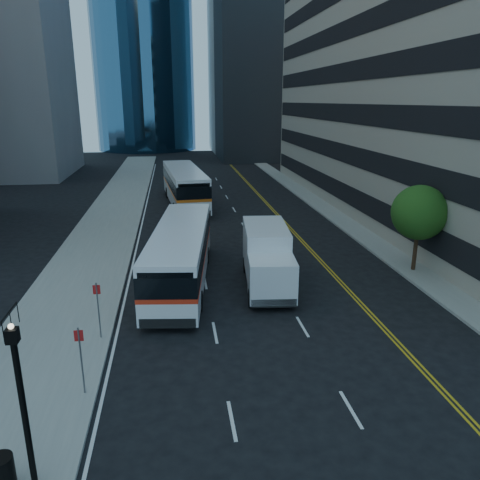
% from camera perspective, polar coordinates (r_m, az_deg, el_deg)
% --- Properties ---
extents(ground, '(160.00, 160.00, 0.00)m').
position_cam_1_polar(ground, '(20.02, 7.77, -13.11)').
color(ground, black).
rests_on(ground, ground).
extents(sidewalk_west, '(5.00, 90.00, 0.15)m').
position_cam_1_polar(sidewalk_west, '(43.14, -15.22, 2.94)').
color(sidewalk_west, gray).
rests_on(sidewalk_west, ground).
extents(sidewalk_east, '(2.00, 90.00, 0.15)m').
position_cam_1_polar(sidewalk_east, '(45.04, 10.25, 3.82)').
color(sidewalk_east, gray).
rests_on(sidewalk_east, ground).
extents(street_tree, '(3.20, 3.20, 5.10)m').
position_cam_1_polar(street_tree, '(29.06, 21.02, 3.13)').
color(street_tree, '#332114').
rests_on(street_tree, sidewalk_east).
extents(lamp_post, '(0.28, 0.28, 4.56)m').
position_cam_1_polar(lamp_post, '(13.44, -25.00, -17.33)').
color(lamp_post, black).
rests_on(lamp_post, sidewalk_west).
extents(bus_front, '(4.19, 12.63, 3.20)m').
position_cam_1_polar(bus_front, '(26.12, -7.22, -1.63)').
color(bus_front, white).
rests_on(bus_front, ground).
extents(bus_rear, '(4.22, 13.90, 3.53)m').
position_cam_1_polar(bus_rear, '(46.19, -6.78, 6.64)').
color(bus_rear, white).
rests_on(bus_rear, ground).
extents(box_truck, '(2.95, 6.93, 3.23)m').
position_cam_1_polar(box_truck, '(25.50, 3.32, -2.08)').
color(box_truck, white).
rests_on(box_truck, ground).
extents(trash_can, '(0.74, 0.74, 0.98)m').
position_cam_1_polar(trash_can, '(14.85, -27.03, -24.02)').
color(trash_can, black).
rests_on(trash_can, sidewalk_west).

